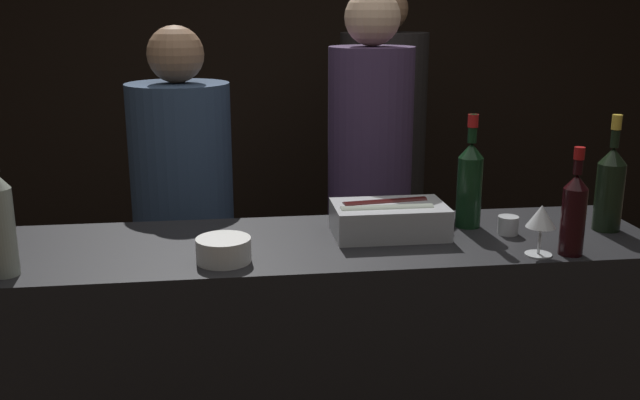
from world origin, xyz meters
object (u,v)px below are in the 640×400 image
Objects in this scene: bowl_white at (224,249)px; champagne_bottle at (610,186)px; wine_glass at (541,218)px; candle_votive at (508,225)px; red_wine_bottle_tall at (574,211)px; person_grey_polo at (184,222)px; person_blond_tee at (382,162)px; red_wine_bottle_burgundy at (470,181)px; person_in_hoodie at (369,195)px; rose_wine_bottle at (0,220)px; ice_bin_with_bottles at (388,218)px.

bowl_white is 0.42× the size of champagne_bottle.
wine_glass is 2.31× the size of candle_votive.
red_wine_bottle_tall is 1.47m from person_grey_polo.
person_blond_tee reaches higher than bowl_white.
bowl_white is 1.60m from person_blond_tee.
red_wine_bottle_burgundy is at bearing 124.04° from red_wine_bottle_tall.
person_in_hoodie is 0.98× the size of person_blond_tee.
champagne_bottle reaches higher than red_wine_bottle_burgundy.
candle_votive is (-0.01, 0.20, -0.08)m from wine_glass.
champagne_bottle reaches higher than candle_votive.
person_in_hoodie is at bearing 115.00° from candle_votive.
red_wine_bottle_burgundy reaches higher than wine_glass.
person_in_hoodie is (-0.21, 0.56, -0.18)m from red_wine_bottle_burgundy.
person_in_hoodie is at bearing 110.37° from wine_glass.
candle_votive is 0.18× the size of rose_wine_bottle.
person_in_hoodie reaches higher than red_wine_bottle_burgundy.
red_wine_bottle_tall is 1.55m from rose_wine_bottle.
ice_bin_with_bottles is at bearing 10.95° from rose_wine_bottle.
person_grey_polo is (-1.14, 0.90, -0.26)m from red_wine_bottle_tall.
wine_glass is 1.49m from person_blond_tee.
person_grey_polo reaches higher than candle_votive.
candle_votive is at bearing -179.38° from champagne_bottle.
champagne_bottle reaches higher than rose_wine_bottle.
rose_wine_bottle is 0.20× the size of person_in_hoodie.
wine_glass is 0.09× the size of person_grey_polo.
red_wine_bottle_burgundy is 0.22× the size of person_grey_polo.
red_wine_bottle_burgundy is at bearing 11.06° from rose_wine_bottle.
person_blond_tee is at bearing 91.23° from red_wine_bottle_burgundy.
person_grey_polo is at bearing 146.20° from candle_votive.
rose_wine_bottle is at bearing -114.65° from person_blond_tee.
red_wine_bottle_burgundy is at bearing 16.65° from bowl_white.
ice_bin_with_bottles is 2.27× the size of bowl_white.
person_grey_polo reaches higher than wine_glass.
candle_votive is at bearing -131.78° from person_in_hoodie.
red_wine_bottle_tall is (0.09, -0.00, 0.02)m from wine_glass.
bowl_white is at bearing -163.35° from red_wine_bottle_burgundy.
champagne_bottle is (0.31, 0.20, 0.03)m from wine_glass.
red_wine_bottle_tall is 0.85× the size of champagne_bottle.
rose_wine_bottle is 0.99m from person_grey_polo.
ice_bin_with_bottles is at bearing 152.89° from red_wine_bottle_tall.
red_wine_bottle_tall is at bearing -136.76° from champagne_bottle.
person_in_hoodie is at bearing -95.44° from person_grey_polo.
bowl_white is at bearing -160.65° from ice_bin_with_bottles.
candle_votive is at bearing -44.19° from red_wine_bottle_burgundy.
champagne_bottle is 0.22× the size of person_grey_polo.
bowl_white is 0.98m from person_in_hoodie.
rose_wine_bottle is (-1.55, 0.04, 0.02)m from red_wine_bottle_tall.
champagne_bottle is at bearing -2.94° from ice_bin_with_bottles.
person_blond_tee reaches higher than ice_bin_with_bottles.
person_grey_polo is at bearing 147.46° from red_wine_bottle_burgundy.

